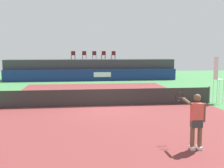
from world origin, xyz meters
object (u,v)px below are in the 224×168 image
(spectator_chair_right, at_px, (104,55))
(net_post_far, at_px, (209,95))
(spectator_chair_center, at_px, (94,55))
(tennis_player, at_px, (196,119))
(spectator_chair_far_right, at_px, (113,55))
(spectator_chair_left, at_px, (84,55))
(tennis_ball, at_px, (146,84))
(spectator_chair_far_left, at_px, (73,55))
(umpire_chair, at_px, (217,77))

(spectator_chair_right, bearing_deg, net_post_far, -72.84)
(spectator_chair_center, height_order, tennis_player, spectator_chair_center)
(spectator_chair_right, height_order, spectator_chair_far_right, same)
(net_post_far, xyz_separation_m, tennis_player, (-4.16, -7.52, 0.46))
(spectator_chair_right, bearing_deg, spectator_chair_center, -167.71)
(spectator_chair_left, relative_size, tennis_ball, 13.06)
(spectator_chair_far_right, xyz_separation_m, tennis_ball, (2.25, -5.79, -2.66))
(spectator_chair_left, xyz_separation_m, spectator_chair_far_right, (3.22, 0.12, 0.00))
(spectator_chair_center, relative_size, net_post_far, 0.89)
(spectator_chair_far_left, bearing_deg, spectator_chair_far_right, 2.70)
(spectator_chair_center, bearing_deg, net_post_far, -69.14)
(spectator_chair_left, distance_m, tennis_player, 23.04)
(spectator_chair_center, distance_m, spectator_chair_far_right, 2.13)
(spectator_chair_far_left, xyz_separation_m, spectator_chair_center, (2.30, 0.06, 0.00))
(spectator_chair_left, bearing_deg, spectator_chair_far_right, 2.16)
(spectator_chair_left, distance_m, umpire_chair, 17.02)
(spectator_chair_far_left, relative_size, spectator_chair_center, 1.00)
(spectator_chair_center, height_order, umpire_chair, spectator_chair_center)
(spectator_chair_center, height_order, spectator_chair_far_right, same)
(umpire_chair, xyz_separation_m, tennis_ball, (-1.90, 9.63, -1.55))
(spectator_chair_right, relative_size, spectator_chair_far_right, 1.00)
(spectator_chair_far_left, distance_m, tennis_player, 23.13)
(net_post_far, height_order, tennis_ball, net_post_far)
(spectator_chair_left, height_order, spectator_chair_right, same)
(spectator_chair_right, xyz_separation_m, umpire_chair, (5.24, -15.50, -1.11))
(spectator_chair_center, distance_m, net_post_far, 16.48)
(umpire_chair, height_order, tennis_ball, umpire_chair)
(spectator_chair_right, relative_size, tennis_player, 0.50)
(spectator_chair_left, xyz_separation_m, tennis_ball, (5.47, -5.67, -2.66))
(spectator_chair_far_right, bearing_deg, umpire_chair, -74.94)
(spectator_chair_far_right, height_order, umpire_chair, spectator_chair_far_right)
(spectator_chair_far_left, distance_m, spectator_chair_right, 3.34)
(spectator_chair_left, distance_m, spectator_chair_right, 2.14)
(spectator_chair_left, distance_m, spectator_chair_far_right, 3.22)
(spectator_chair_left, height_order, tennis_ball, spectator_chair_left)
(tennis_ball, bearing_deg, spectator_chair_center, 127.78)
(spectator_chair_far_left, distance_m, spectator_chair_far_right, 4.43)
(spectator_chair_right, bearing_deg, spectator_chair_left, -174.58)
(umpire_chair, bearing_deg, tennis_player, -121.58)
(tennis_player, distance_m, tennis_ball, 17.38)
(spectator_chair_center, xyz_separation_m, tennis_ball, (4.37, -5.64, -2.66))
(umpire_chair, bearing_deg, spectator_chair_right, 108.68)
(spectator_chair_center, xyz_separation_m, spectator_chair_far_right, (2.13, 0.14, 0.00))
(spectator_chair_right, relative_size, umpire_chair, 0.32)
(spectator_chair_left, relative_size, tennis_player, 0.50)
(tennis_player, bearing_deg, spectator_chair_far_right, 88.84)
(umpire_chair, height_order, net_post_far, umpire_chair)
(spectator_chair_far_left, xyz_separation_m, spectator_chair_left, (1.20, 0.09, 0.00))
(spectator_chair_left, bearing_deg, spectator_chair_right, 5.42)
(tennis_player, bearing_deg, spectator_chair_far_left, 99.88)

